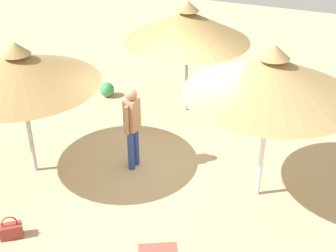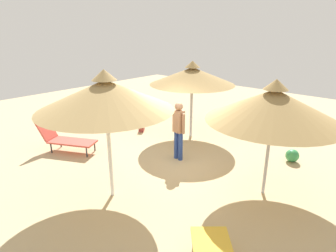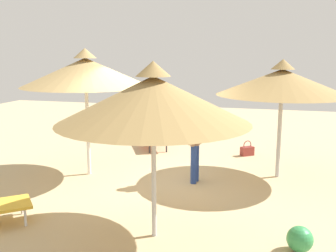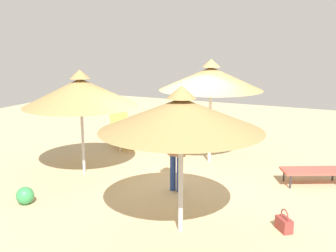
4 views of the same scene
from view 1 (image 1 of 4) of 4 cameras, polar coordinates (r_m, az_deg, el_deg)
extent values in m
cube|color=tan|center=(9.36, 1.13, -4.93)|extent=(24.00, 24.00, 0.10)
cylinder|color=#B2B2B7|center=(10.88, 2.28, 6.72)|extent=(0.07, 0.07, 2.02)
cone|color=#997A47|center=(10.50, 2.40, 12.19)|extent=(2.83, 2.83, 0.68)
cone|color=#997A47|center=(10.37, 2.46, 14.51)|extent=(0.51, 0.51, 0.22)
cylinder|color=#B2B2B7|center=(8.97, -16.81, 0.44)|extent=(0.09, 0.09, 2.14)
cone|color=#997A47|center=(8.52, -17.85, 6.66)|extent=(2.84, 2.84, 0.56)
cone|color=#997A47|center=(8.39, -18.26, 9.05)|extent=(0.51, 0.51, 0.22)
cylinder|color=white|center=(8.04, 11.67, -1.34)|extent=(0.08, 0.08, 2.41)
cone|color=tan|center=(7.53, 12.54, 6.02)|extent=(2.82, 2.82, 0.62)
cone|color=tan|center=(7.38, 12.89, 8.94)|extent=(0.51, 0.51, 0.22)
cube|color=gold|center=(11.06, 16.65, 1.80)|extent=(1.50, 1.58, 0.05)
cylinder|color=silver|center=(10.61, 14.38, -0.15)|extent=(0.04, 0.04, 0.29)
cylinder|color=silver|center=(10.99, 12.96, 1.15)|extent=(0.04, 0.04, 0.29)
cylinder|color=silver|center=(11.68, 18.47, 2.12)|extent=(0.04, 0.04, 0.29)
cylinder|color=navy|center=(9.00, -4.57, -3.00)|extent=(0.13, 0.13, 0.84)
cylinder|color=navy|center=(9.12, -3.97, -2.48)|extent=(0.13, 0.13, 0.84)
cube|color=#A57554|center=(8.68, -4.45, 1.35)|extent=(0.30, 0.25, 0.63)
sphere|color=#A57554|center=(8.49, -4.56, 3.90)|extent=(0.23, 0.23, 0.23)
cylinder|color=#A57554|center=(8.56, -5.12, 0.68)|extent=(0.09, 0.09, 0.58)
cylinder|color=#A57554|center=(8.83, -3.78, 1.72)|extent=(0.09, 0.09, 0.58)
cube|color=maroon|center=(8.05, -18.69, -12.10)|extent=(0.36, 0.39, 0.24)
torus|color=maroon|center=(7.94, -18.89, -11.17)|extent=(0.18, 0.21, 0.25)
sphere|color=#338C4C|center=(11.99, -7.49, 4.45)|extent=(0.37, 0.37, 0.37)
camera|label=2|loc=(11.86, 35.12, 16.68)|focal=30.24mm
camera|label=3|loc=(15.77, 3.64, 20.71)|focal=41.76mm
camera|label=4|loc=(12.02, -51.58, 9.77)|focal=42.97mm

